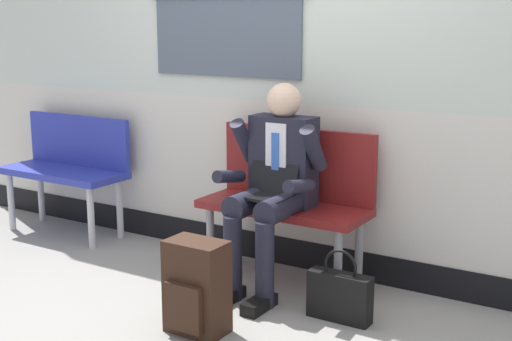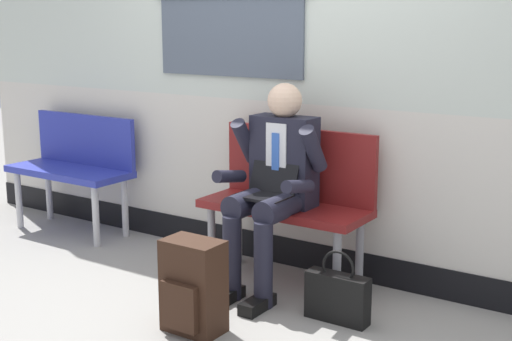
% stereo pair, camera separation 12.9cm
% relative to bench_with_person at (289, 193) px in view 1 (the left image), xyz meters
% --- Properties ---
extents(ground_plane, '(18.00, 18.00, 0.00)m').
position_rel_bench_with_person_xyz_m(ground_plane, '(-0.15, -0.37, -0.56)').
color(ground_plane, gray).
extents(station_wall, '(5.94, 0.16, 2.81)m').
position_rel_bench_with_person_xyz_m(station_wall, '(-0.15, 0.27, 0.83)').
color(station_wall, beige).
rests_on(station_wall, ground).
extents(bench_with_person, '(1.06, 0.42, 0.96)m').
position_rel_bench_with_person_xyz_m(bench_with_person, '(0.00, 0.00, 0.00)').
color(bench_with_person, maroon).
rests_on(bench_with_person, ground).
extents(bench_empty, '(1.03, 0.42, 0.90)m').
position_rel_bench_with_person_xyz_m(bench_empty, '(-1.94, -0.01, -0.02)').
color(bench_empty, '#28339E').
rests_on(bench_empty, ground).
extents(person_seated, '(0.57, 0.70, 1.26)m').
position_rel_bench_with_person_xyz_m(person_seated, '(-0.00, -0.20, 0.11)').
color(person_seated, '#1E1E2D').
rests_on(person_seated, ground).
extents(backpack, '(0.32, 0.24, 0.50)m').
position_rel_bench_with_person_xyz_m(backpack, '(-0.02, -0.95, -0.32)').
color(backpack, '#331E14').
rests_on(backpack, ground).
extents(handbag, '(0.36, 0.11, 0.41)m').
position_rel_bench_with_person_xyz_m(handbag, '(0.55, -0.41, -0.42)').
color(handbag, black).
rests_on(handbag, ground).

